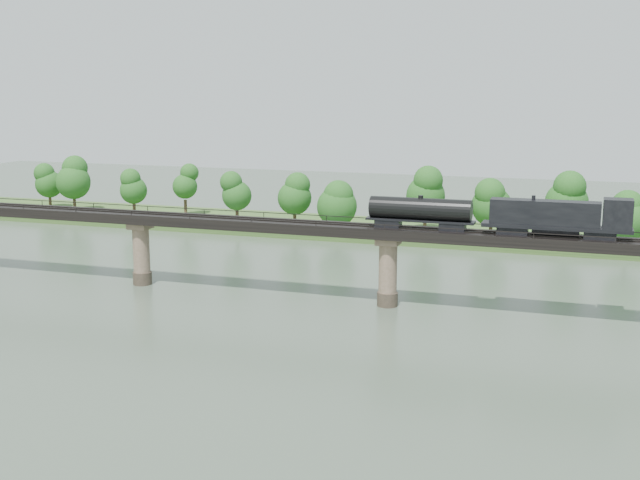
% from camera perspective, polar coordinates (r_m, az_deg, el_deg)
% --- Properties ---
extents(ground, '(400.00, 400.00, 0.00)m').
position_cam_1_polar(ground, '(88.38, 0.09, -9.68)').
color(ground, '#384738').
rests_on(ground, ground).
extents(far_bank, '(300.00, 24.00, 1.60)m').
position_cam_1_polar(far_bank, '(168.30, 9.28, 0.42)').
color(far_bank, '#315020').
rests_on(far_bank, ground).
extents(bridge, '(236.00, 30.00, 11.50)m').
position_cam_1_polar(bridge, '(114.49, 4.85, -2.05)').
color(bridge, '#473A2D').
rests_on(bridge, ground).
extents(bridge_superstructure, '(220.00, 4.90, 0.75)m').
position_cam_1_polar(bridge_superstructure, '(113.24, 4.90, 1.08)').
color(bridge_superstructure, black).
rests_on(bridge_superstructure, bridge).
extents(far_treeline, '(289.06, 17.54, 13.60)m').
position_cam_1_polar(far_treeline, '(164.18, 6.28, 3.08)').
color(far_treeline, '#382619').
rests_on(far_treeline, far_bank).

